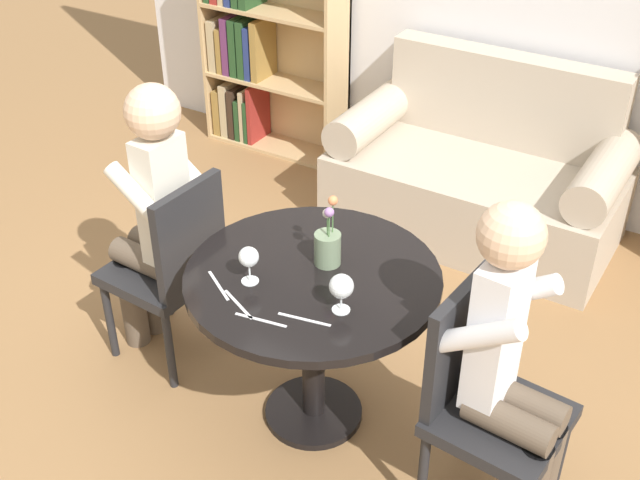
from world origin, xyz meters
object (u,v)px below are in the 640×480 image
couch (479,177)px  flower_vase (328,245)px  bookshelf_left (259,44)px  wine_glass_right (341,287)px  wine_glass_left (249,258)px  chair_right (483,397)px  chair_left (173,264)px  person_left (153,216)px  person_right (513,368)px

couch → flower_vase: (0.01, -1.62, 0.49)m
bookshelf_left → wine_glass_right: bookshelf_left is taller
wine_glass_left → wine_glass_right: bearing=4.4°
bookshelf_left → wine_glass_right: 2.79m
chair_right → flower_vase: size_ratio=3.23×
flower_vase → wine_glass_left: bearing=-126.1°
chair_left → person_left: (-0.08, 0.01, 0.21)m
bookshelf_left → person_left: size_ratio=1.06×
chair_left → chair_right: (1.40, -0.05, 0.00)m
bookshelf_left → couch: bearing=-9.2°
couch → person_right: size_ratio=1.20×
person_right → chair_left: bearing=92.3°
bookshelf_left → wine_glass_left: size_ratio=9.45×
couch → person_right: bearing=-65.9°
couch → chair_left: bearing=-112.5°
wine_glass_right → flower_vase: bearing=130.2°
chair_left → flower_vase: 0.78m
chair_left → wine_glass_left: chair_left is taller
chair_left → chair_right: size_ratio=1.00×
chair_right → person_right: 0.20m
chair_right → person_left: (-1.49, 0.06, 0.21)m
couch → wine_glass_right: (0.19, -1.84, 0.50)m
chair_left → person_right: (1.49, -0.07, 0.18)m
chair_right → wine_glass_right: size_ratio=6.18×
bookshelf_left → person_left: (0.85, -1.95, 0.03)m
chair_left → wine_glass_left: 0.65m
wine_glass_left → flower_vase: (0.18, 0.25, -0.02)m
bookshelf_left → flower_vase: bearing=-48.9°
chair_right → wine_glass_left: 0.94m
person_right → bookshelf_left: bearing=54.9°
couch → chair_left: (-0.70, -1.69, 0.18)m
chair_left → wine_glass_right: bearing=83.6°
chair_right → wine_glass_right: 0.61m
person_left → chair_right: bearing=90.4°
couch → bookshelf_left: bearing=170.8°
flower_vase → person_left: bearing=-175.2°
chair_left → wine_glass_left: bearing=74.9°
flower_vase → chair_right: bearing=-10.4°
chair_left → wine_glass_right: chair_left is taller
bookshelf_left → flower_vase: bookshelf_left is taller
person_left → wine_glass_right: size_ratio=8.89×
wine_glass_left → person_right: bearing=6.3°
person_right → wine_glass_right: person_right is taller
couch → chair_left: couch is taller
bookshelf_left → wine_glass_left: bookshelf_left is taller
wine_glass_right → wine_glass_left: bearing=-175.6°
couch → person_left: bearing=-115.0°
chair_left → person_left: bearing=-91.9°
person_left → flower_vase: bearing=97.5°
couch → wine_glass_right: couch is taller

